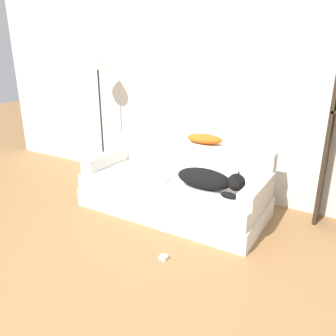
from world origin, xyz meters
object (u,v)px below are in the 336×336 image
(couch, at_px, (172,195))
(floor_lamp, at_px, (98,72))
(dog, at_px, (209,179))
(laptop, at_px, (155,178))
(power_adapter, at_px, (164,257))
(throw_pillow, at_px, (205,139))

(couch, bearing_deg, floor_lamp, 163.52)
(dog, height_order, laptop, dog)
(couch, bearing_deg, dog, -9.61)
(power_adapter, bearing_deg, throw_pillow, 100.41)
(couch, xyz_separation_m, throw_pillow, (0.19, 0.40, 0.58))
(laptop, relative_size, throw_pillow, 0.86)
(laptop, height_order, power_adapter, laptop)
(laptop, bearing_deg, throw_pillow, 43.72)
(dog, bearing_deg, throw_pillow, 120.95)
(power_adapter, bearing_deg, laptop, 127.47)
(couch, distance_m, floor_lamp, 1.91)
(dog, bearing_deg, couch, 170.39)
(floor_lamp, relative_size, power_adapter, 26.53)
(throw_pillow, height_order, power_adapter, throw_pillow)
(dog, bearing_deg, power_adapter, -94.31)
(couch, relative_size, throw_pillow, 4.76)
(laptop, distance_m, power_adapter, 1.02)
(laptop, xyz_separation_m, throw_pillow, (0.35, 0.50, 0.38))
(couch, xyz_separation_m, dog, (0.47, -0.08, 0.30))
(couch, bearing_deg, laptop, -149.20)
(dog, distance_m, power_adapter, 0.91)
(throw_pillow, xyz_separation_m, floor_lamp, (-1.56, 0.01, 0.69))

